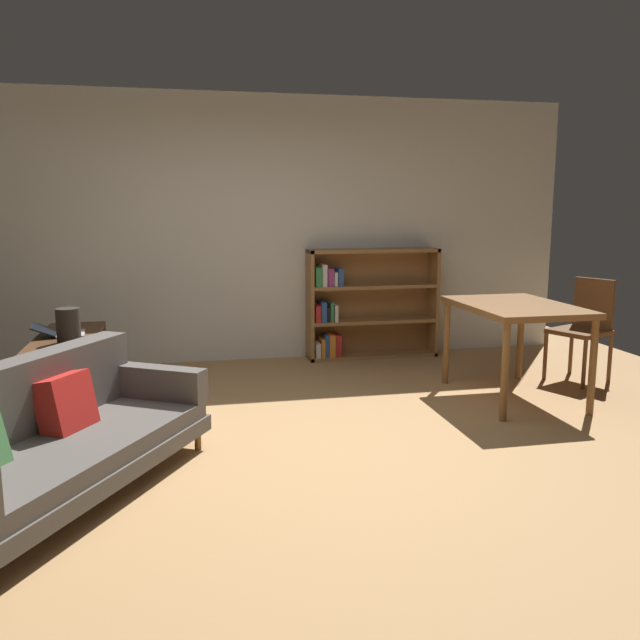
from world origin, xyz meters
The scene contains 9 objects.
ground_plane centered at (0.00, 0.00, 0.00)m, with size 8.16×8.16×0.00m, color tan.
back_wall_panel centered at (0.00, 2.70, 1.35)m, with size 6.80×0.10×2.70m, color silver.
fabric_couch centered at (-1.45, -0.43, 0.35)m, with size 1.65×2.03×0.75m.
media_console centered at (-1.61, 1.31, 0.28)m, with size 0.46×1.35×0.57m.
open_laptop centered at (-1.66, 1.37, 0.59)m, with size 0.43×0.34×0.10m.
desk_speaker centered at (-1.55, 1.06, 0.70)m, with size 0.18×0.18×0.26m.
dining_table centered at (1.98, 0.78, 0.71)m, with size 0.83×1.20×0.80m.
dining_chair_near centered at (2.91, 1.19, 0.52)m, with size 0.58×0.58×0.93m.
bookshelf centered at (1.18, 2.53, 0.56)m, with size 1.39×0.29×1.15m.
Camera 1 is at (-0.71, -4.10, 1.59)m, focal length 36.90 mm.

